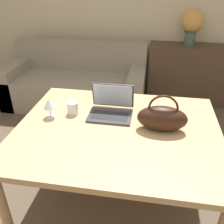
{
  "coord_description": "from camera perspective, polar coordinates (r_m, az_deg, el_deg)",
  "views": [
    {
      "loc": [
        0.2,
        -0.69,
        1.68
      ],
      "look_at": [
        -0.03,
        0.68,
        0.89
      ],
      "focal_mm": 40.0,
      "sensor_mm": 36.0,
      "label": 1
    }
  ],
  "objects": [
    {
      "name": "flower_vase",
      "position": [
        3.57,
        17.81,
        18.61
      ],
      "size": [
        0.29,
        0.29,
        0.45
      ],
      "color": "#47564C",
      "rests_on": "sideboard"
    },
    {
      "name": "dining_table",
      "position": [
        1.71,
        1.23,
        -5.87
      ],
      "size": [
        1.35,
        1.09,
        0.77
      ],
      "color": "tan",
      "rests_on": "ground_plane"
    },
    {
      "name": "couch",
      "position": [
        3.56,
        -8.07,
        6.35
      ],
      "size": [
        1.89,
        0.86,
        0.82
      ],
      "color": "gray",
      "rests_on": "ground_plane"
    },
    {
      "name": "sideboard",
      "position": [
        3.73,
        17.03,
        8.33
      ],
      "size": [
        1.11,
        0.4,
        0.8
      ],
      "color": "#4C3828",
      "rests_on": "ground_plane"
    },
    {
      "name": "laptop",
      "position": [
        1.8,
        -0.16,
        1.32
      ],
      "size": [
        0.31,
        0.26,
        0.21
      ],
      "color": "#38383D",
      "rests_on": "dining_table"
    },
    {
      "name": "wine_glass",
      "position": [
        1.79,
        -14.18,
        1.72
      ],
      "size": [
        0.08,
        0.08,
        0.14
      ],
      "color": "silver",
      "rests_on": "dining_table"
    },
    {
      "name": "handbag",
      "position": [
        1.64,
        11.39,
        -1.32
      ],
      "size": [
        0.32,
        0.16,
        0.25
      ],
      "color": "black",
      "rests_on": "dining_table"
    },
    {
      "name": "drinking_glass",
      "position": [
        1.83,
        -8.99,
        0.94
      ],
      "size": [
        0.08,
        0.08,
        0.09
      ],
      "color": "silver",
      "rests_on": "dining_table"
    }
  ]
}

